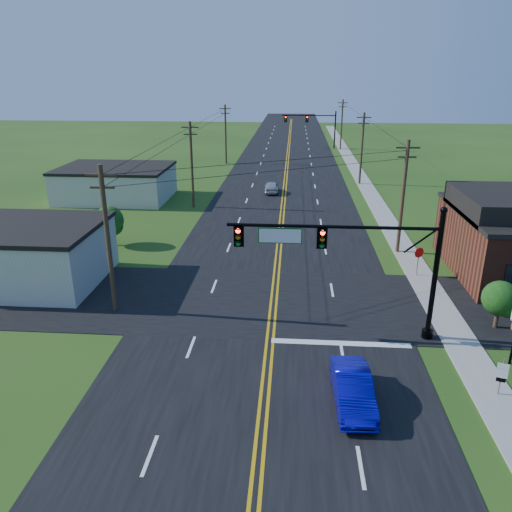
# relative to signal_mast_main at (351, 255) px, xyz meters

# --- Properties ---
(ground) EXTENTS (260.00, 260.00, 0.00)m
(ground) POSITION_rel_signal_mast_main_xyz_m (-4.34, -8.00, -4.75)
(ground) COLOR #204012
(ground) RESTS_ON ground
(road_main) EXTENTS (16.00, 220.00, 0.04)m
(road_main) POSITION_rel_signal_mast_main_xyz_m (-4.34, 42.00, -4.73)
(road_main) COLOR black
(road_main) RESTS_ON ground
(road_cross) EXTENTS (70.00, 10.00, 0.04)m
(road_cross) POSITION_rel_signal_mast_main_xyz_m (-4.34, 4.00, -4.73)
(road_cross) COLOR black
(road_cross) RESTS_ON ground
(sidewalk) EXTENTS (2.00, 160.00, 0.08)m
(sidewalk) POSITION_rel_signal_mast_main_xyz_m (6.16, 32.00, -4.71)
(sidewalk) COLOR gray
(sidewalk) RESTS_ON ground
(signal_mast_main) EXTENTS (11.30, 0.60, 7.48)m
(signal_mast_main) POSITION_rel_signal_mast_main_xyz_m (0.00, 0.00, 0.00)
(signal_mast_main) COLOR black
(signal_mast_main) RESTS_ON ground
(signal_mast_far) EXTENTS (10.98, 0.60, 7.48)m
(signal_mast_far) POSITION_rel_signal_mast_main_xyz_m (0.10, 72.00, -0.20)
(signal_mast_far) COLOR black
(signal_mast_far) RESTS_ON ground
(cream_bldg_near) EXTENTS (10.20, 8.20, 4.10)m
(cream_bldg_near) POSITION_rel_signal_mast_main_xyz_m (-21.34, 6.00, -2.69)
(cream_bldg_near) COLOR beige
(cream_bldg_near) RESTS_ON ground
(cream_bldg_far) EXTENTS (12.20, 9.20, 3.70)m
(cream_bldg_far) POSITION_rel_signal_mast_main_xyz_m (-23.34, 30.00, -2.89)
(cream_bldg_far) COLOR beige
(cream_bldg_far) RESTS_ON ground
(utility_pole_left_a) EXTENTS (1.80, 0.28, 9.00)m
(utility_pole_left_a) POSITION_rel_signal_mast_main_xyz_m (-13.84, 2.00, -0.03)
(utility_pole_left_a) COLOR #3D2C1C
(utility_pole_left_a) RESTS_ON ground
(utility_pole_left_b) EXTENTS (1.80, 0.28, 9.00)m
(utility_pole_left_b) POSITION_rel_signal_mast_main_xyz_m (-13.84, 27.00, -0.03)
(utility_pole_left_b) COLOR #3D2C1C
(utility_pole_left_b) RESTS_ON ground
(utility_pole_left_c) EXTENTS (1.80, 0.28, 9.00)m
(utility_pole_left_c) POSITION_rel_signal_mast_main_xyz_m (-13.84, 54.00, -0.03)
(utility_pole_left_c) COLOR #3D2C1C
(utility_pole_left_c) RESTS_ON ground
(utility_pole_right_a) EXTENTS (1.80, 0.28, 9.00)m
(utility_pole_right_a) POSITION_rel_signal_mast_main_xyz_m (5.46, 14.00, -0.03)
(utility_pole_right_a) COLOR #3D2C1C
(utility_pole_right_a) RESTS_ON ground
(utility_pole_right_b) EXTENTS (1.80, 0.28, 9.00)m
(utility_pole_right_b) POSITION_rel_signal_mast_main_xyz_m (5.46, 40.00, -0.03)
(utility_pole_right_b) COLOR #3D2C1C
(utility_pole_right_b) RESTS_ON ground
(utility_pole_right_c) EXTENTS (1.80, 0.28, 9.00)m
(utility_pole_right_c) POSITION_rel_signal_mast_main_xyz_m (5.46, 70.00, -0.03)
(utility_pole_right_c) COLOR #3D2C1C
(utility_pole_right_c) RESTS_ON ground
(tree_right_back) EXTENTS (3.00, 3.00, 4.10)m
(tree_right_back) POSITION_rel_signal_mast_main_xyz_m (11.66, 18.00, -2.15)
(tree_right_back) COLOR #3D2C1C
(tree_right_back) RESTS_ON ground
(shrub_corner) EXTENTS (2.00, 2.00, 2.86)m
(shrub_corner) POSITION_rel_signal_mast_main_xyz_m (8.66, 1.50, -2.90)
(shrub_corner) COLOR #3D2C1C
(shrub_corner) RESTS_ON ground
(tree_left) EXTENTS (2.40, 2.40, 3.37)m
(tree_left) POSITION_rel_signal_mast_main_xyz_m (-18.34, 14.00, -2.59)
(tree_left) COLOR #3D2C1C
(tree_left) RESTS_ON ground
(blue_car) EXTENTS (1.77, 4.59, 1.49)m
(blue_car) POSITION_rel_signal_mast_main_xyz_m (-0.29, -6.17, -4.00)
(blue_car) COLOR #0A079D
(blue_car) RESTS_ON ground
(distant_car) EXTENTS (1.81, 4.07, 1.36)m
(distant_car) POSITION_rel_signal_mast_main_xyz_m (-5.74, 34.19, -4.07)
(distant_car) COLOR silver
(distant_car) RESTS_ON ground
(route_sign) EXTENTS (0.47, 0.18, 1.95)m
(route_sign) POSITION_rel_signal_mast_main_xyz_m (6.41, -5.07, -3.61)
(route_sign) COLOR slate
(route_sign) RESTS_ON ground
(stop_sign) EXTENTS (0.73, 0.35, 2.19)m
(stop_sign) POSITION_rel_signal_mast_main_xyz_m (5.89, 8.98, -3.17)
(stop_sign) COLOR slate
(stop_sign) RESTS_ON ground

